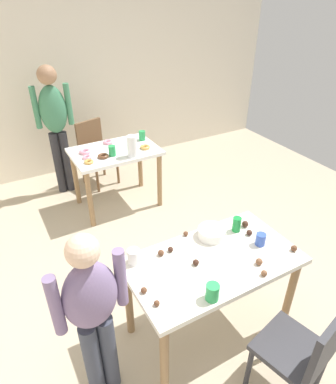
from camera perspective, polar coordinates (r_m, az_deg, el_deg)
ground_plane at (r=3.13m, az=5.39°, el=-18.84°), size 6.40×6.40×0.00m
wall_back at (r=5.07m, az=-15.52°, el=17.89°), size 6.40×0.10×2.60m
dining_table_near at (r=2.53m, az=7.48°, el=-12.93°), size 1.23×0.69×0.75m
dining_table_far at (r=4.10m, az=-8.81°, el=5.43°), size 1.00×0.68×0.75m
chair_near_table at (r=2.44m, az=22.01°, el=-23.48°), size 0.48×0.48×0.87m
chair_far_table at (r=4.74m, az=-12.18°, el=7.08°), size 0.49×0.49×0.87m
person_girl_near at (r=2.13m, az=-12.51°, el=-18.93°), size 0.45×0.22×1.34m
person_adult_far at (r=4.44m, az=-18.49°, el=11.43°), size 0.46×0.24×1.64m
mixing_bowl at (r=2.63m, az=7.38°, el=-6.79°), size 0.22×0.22×0.07m
soda_can at (r=2.71m, az=11.48°, el=-5.35°), size 0.07×0.07×0.12m
fork_near at (r=2.50m, az=9.98°, el=-10.43°), size 0.17×0.02×0.01m
cup_near_0 at (r=2.17m, az=7.48°, el=-16.35°), size 0.08×0.08×0.11m
cup_near_1 at (r=2.39m, az=-5.79°, el=-10.73°), size 0.09×0.09×0.11m
cup_near_2 at (r=2.62m, az=15.31°, el=-7.69°), size 0.07×0.07×0.09m
cake_ball_0 at (r=2.63m, az=3.01°, el=-7.01°), size 0.04×0.04×0.04m
cake_ball_1 at (r=2.66m, az=20.43°, el=-8.87°), size 0.05×0.05×0.05m
cake_ball_2 at (r=2.40m, az=15.86°, el=-13.00°), size 0.04×0.04×0.04m
cake_ball_3 at (r=2.78m, az=12.84°, el=-5.26°), size 0.05×0.05×0.05m
cake_ball_4 at (r=2.15m, az=-1.91°, el=-18.20°), size 0.04×0.04×0.04m
cake_ball_5 at (r=2.22m, az=-4.07°, el=-16.16°), size 0.04×0.04×0.04m
cake_ball_6 at (r=2.71m, az=13.52°, el=-6.66°), size 0.04×0.04×0.04m
cake_ball_7 at (r=2.47m, az=15.07°, el=-11.24°), size 0.05×0.05×0.05m
cake_ball_8 at (r=2.49m, az=0.43°, el=-9.62°), size 0.04×0.04×0.04m
cake_ball_9 at (r=2.39m, az=4.71°, el=-11.72°), size 0.04×0.04×0.04m
cake_ball_10 at (r=2.46m, az=-1.20°, el=-10.19°), size 0.04×0.04×0.04m
pitcher_far at (r=3.81m, az=-6.08°, el=7.65°), size 0.11×0.11×0.24m
cup_far_0 at (r=3.89m, az=-9.37°, el=6.86°), size 0.08×0.08×0.12m
cup_far_1 at (r=4.26m, az=-4.38°, el=9.45°), size 0.08×0.08×0.12m
donut_far_0 at (r=4.03m, az=-13.77°, el=6.63°), size 0.13×0.13×0.04m
donut_far_1 at (r=3.89m, az=-13.48°, el=5.70°), size 0.10×0.10×0.03m
donut_far_2 at (r=4.23m, az=-10.06°, el=8.27°), size 0.12×0.12×0.04m
donut_far_3 at (r=3.78m, az=-13.18°, el=4.97°), size 0.10×0.10×0.03m
donut_far_4 at (r=3.88m, az=-10.85°, el=5.96°), size 0.12×0.12×0.04m
donut_far_5 at (r=4.04m, az=-3.88°, el=7.54°), size 0.12×0.12×0.03m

